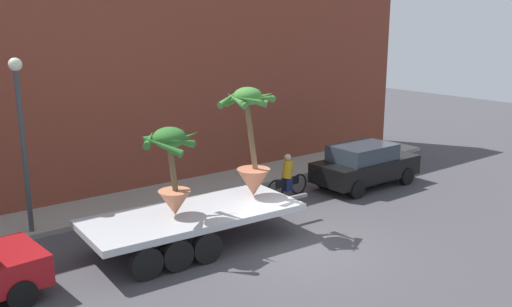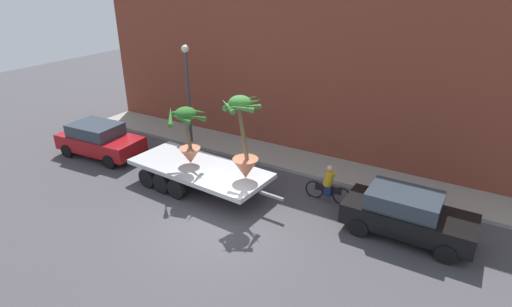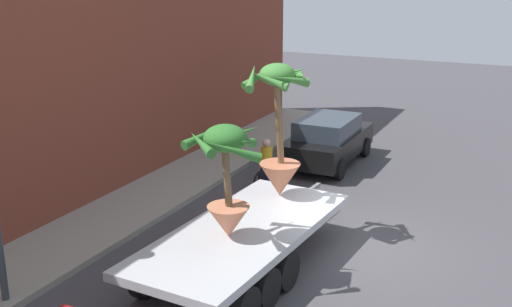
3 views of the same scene
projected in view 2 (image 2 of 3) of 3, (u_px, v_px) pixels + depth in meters
The scene contains 10 objects.
ground_plane at pixel (218, 227), 14.10m from camera, with size 60.00×60.00×0.00m, color #423F44.
sidewalk at pixel (295, 160), 18.85m from camera, with size 24.00×2.20×0.15m, color gray.
building_facade at pixel (314, 69), 18.56m from camera, with size 24.00×1.20×8.05m, color brown.
flatbed_trailer at pixel (195, 170), 16.43m from camera, with size 6.86×2.74×0.98m.
potted_palm_rear at pixel (243, 141), 14.74m from camera, with size 1.52×1.62×3.16m.
potted_palm_middle at pixel (188, 133), 16.01m from camera, with size 1.64×1.69×2.34m.
cyclist at pixel (328, 185), 15.43m from camera, with size 1.84×0.36×1.54m.
parked_car at pixel (407, 214), 13.33m from camera, with size 4.13×1.84×1.58m.
trailing_car at pixel (99, 139), 19.21m from camera, with size 4.22×2.16×1.58m.
street_lamp at pixel (187, 82), 19.47m from camera, with size 0.36×0.36×4.83m.
Camera 2 is at (7.20, -9.47, 8.10)m, focal length 28.58 mm.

